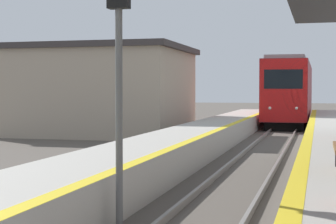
# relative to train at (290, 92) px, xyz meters

# --- Properties ---
(train) EXTENTS (2.71, 16.86, 4.45)m
(train) POSITION_rel_train_xyz_m (0.00, 0.00, 0.00)
(train) COLOR black
(train) RESTS_ON ground
(signal_near) EXTENTS (0.36, 0.31, 4.68)m
(signal_near) POSITION_rel_train_xyz_m (-1.26, -31.89, 1.00)
(signal_near) COLOR #595959
(signal_near) RESTS_ON ground
(station_building) EXTENTS (10.23, 7.98, 4.76)m
(station_building) POSITION_rel_train_xyz_m (-9.97, -12.11, 0.13)
(station_building) COLOR tan
(station_building) RESTS_ON ground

